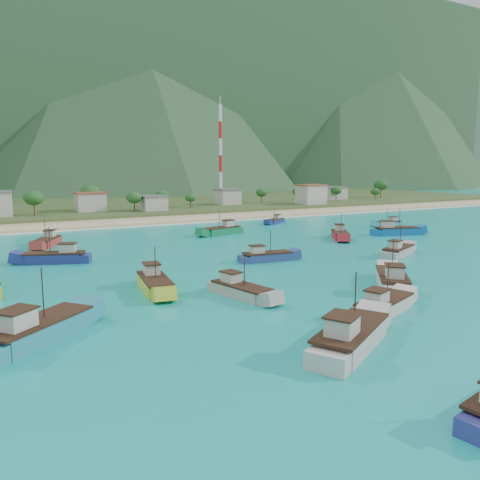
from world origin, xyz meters
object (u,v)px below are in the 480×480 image
boat_3 (392,281)px  boat_9 (56,258)px  boat_8 (275,222)px  boat_16 (155,284)px  boat_0 (240,291)px  boat_7 (396,231)px  boat_23 (38,332)px  boat_21 (389,224)px  radio_tower (220,155)px  boat_17 (47,243)px  boat_15 (340,235)px  boat_18 (222,231)px  boat_32 (384,307)px  boat_31 (398,252)px  boat_5 (266,257)px  boat_19 (350,339)px

boat_3 → boat_9: 54.50m
boat_8 → boat_16: size_ratio=0.76×
boat_0 → boat_3: bearing=149.8°
boat_3 → boat_7: (38.69, 35.59, -0.03)m
boat_7 → boat_9: 76.30m
boat_9 → boat_23: size_ratio=0.98×
boat_3 → boat_21: 70.24m
radio_tower → boat_8: radio_tower is taller
boat_8 → boat_17: size_ratio=0.78×
boat_15 → boat_18: (-20.48, 19.18, 0.07)m
boat_18 → boat_15: bearing=-147.4°
boat_15 → boat_32: bearing=87.7°
boat_9 → boat_15: boat_9 is taller
boat_9 → boat_21: (87.85, 9.43, -0.27)m
boat_3 → boat_21: size_ratio=1.28×
boat_21 → boat_31: bearing=140.9°
boat_9 → boat_18: boat_9 is taller
boat_3 → boat_8: boat_3 is taller
boat_15 → boat_3: bearing=91.8°
boat_32 → boat_15: bearing=124.0°
boat_7 → boat_32: boat_7 is taller
boat_9 → boat_0: bearing=-131.7°
boat_16 → boat_17: bearing=-72.0°
boat_5 → boat_18: bearing=173.6°
radio_tower → boat_7: 86.56m
boat_0 → boat_7: boat_7 is taller
boat_15 → boat_9: bearing=31.5°
boat_3 → boat_32: (-9.28, -7.57, -0.17)m
boat_7 → boat_15: size_ratio=1.17×
boat_0 → boat_18: bearing=-127.6°
boat_18 → boat_21: boat_18 is taller
boat_18 → boat_0: bearing=141.6°
boat_5 → boat_15: size_ratio=0.96×
boat_3 → boat_17: bearing=162.8°
boat_9 → boat_31: (56.31, -23.21, -0.10)m
boat_16 → boat_17: (-8.22, 44.35, -0.05)m
boat_5 → boat_23: bearing=-53.4°
boat_31 → boat_16: bearing=-111.4°
boat_0 → boat_15: bearing=-157.4°
boat_0 → boat_21: boat_0 is taller
boat_17 → boat_19: bearing=127.8°
radio_tower → boat_32: radio_tower is taller
boat_23 → boat_31: (62.83, 14.70, -0.24)m
boat_8 → boat_16: bearing=104.0°
boat_23 → radio_tower: bearing=106.4°
boat_5 → boat_15: (28.36, 13.78, 0.08)m
boat_0 → boat_9: boat_9 is taller
boat_8 → boat_23: bearing=102.7°
boat_8 → boat_31: (-7.39, -53.01, 0.19)m
boat_0 → boat_32: size_ratio=0.96×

